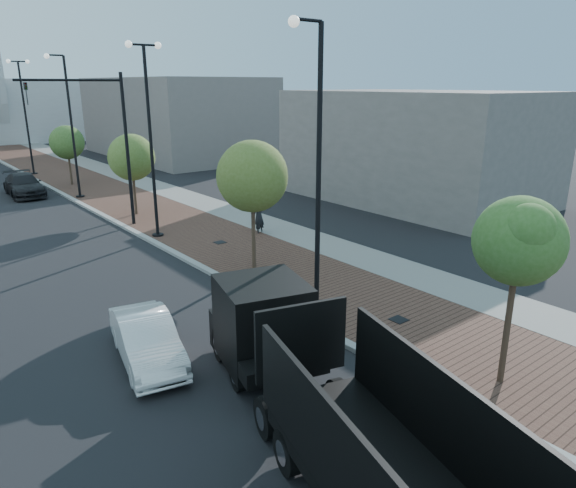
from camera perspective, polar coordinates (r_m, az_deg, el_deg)
sidewalk at (r=44.55m, az=-20.54°, el=6.51°), size 7.00×140.00×0.12m
concrete_strip at (r=45.45m, az=-17.31°, el=7.02°), size 2.40×140.00×0.13m
curb at (r=43.62m, az=-24.89°, el=5.82°), size 0.30×140.00×0.14m
dump_truck at (r=11.33m, az=3.29°, el=-16.13°), size 5.63×13.37×2.95m
white_sedan at (r=15.19m, az=-15.17°, el=-10.03°), size 2.21×4.25×1.33m
dark_car_far at (r=40.52m, az=-26.88°, el=5.78°), size 2.33×5.24×1.49m
pedestrian at (r=26.62m, az=-3.21°, el=3.11°), size 0.87×0.75×2.01m
streetlight_1 at (r=16.11m, az=3.04°, el=6.00°), size 1.44×0.56×9.21m
streetlight_2 at (r=26.20m, az=-14.76°, el=10.83°), size 1.72×0.56×9.28m
streetlight_3 at (r=37.44m, az=-22.63°, el=11.10°), size 1.44×0.56×9.21m
streetlight_4 at (r=49.04m, az=-26.72°, el=12.30°), size 1.72×0.56×9.28m
traffic_mast at (r=28.62m, az=-18.99°, el=11.29°), size 5.09×0.20×8.00m
tree_0 at (r=13.53m, az=23.91°, el=0.29°), size 2.23×2.15×4.96m
tree_1 at (r=20.78m, az=-3.85°, el=7.38°), size 2.84×2.84×5.37m
tree_2 at (r=31.36m, az=-16.66°, el=9.05°), size 2.64×2.64×4.75m
tree_3 at (r=42.67m, az=-22.94°, el=10.18°), size 2.51×2.48×4.51m
commercial_block_ne at (r=58.08m, az=-12.27°, el=13.36°), size 12.00×22.00×8.00m
commercial_block_e at (r=35.73m, az=13.63°, el=10.33°), size 10.00×16.00×7.00m
utility_cover_1 at (r=17.44m, az=12.00°, el=-8.08°), size 0.50×0.50×0.02m
utility_cover_2 at (r=25.31m, az=-7.44°, el=0.19°), size 0.50×0.50×0.02m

